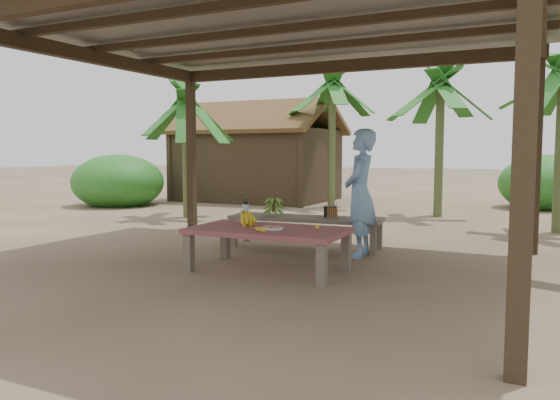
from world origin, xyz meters
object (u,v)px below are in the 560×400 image
at_px(bench, 305,221).
at_px(woman, 360,193).
at_px(work_table, 268,234).
at_px(plate, 272,228).
at_px(ripe_banana_bunch, 243,217).
at_px(cooking_pot, 330,212).
at_px(water_flask, 246,213).

relative_size(bench, woman, 1.33).
relative_size(work_table, woman, 1.08).
bearing_deg(work_table, woman, 59.95).
xyz_separation_m(bench, plate, (0.31, -1.67, 0.12)).
bearing_deg(plate, ripe_banana_bunch, 160.10).
bearing_deg(plate, cooking_pot, 89.09).
height_order(bench, cooking_pot, cooking_pot).
height_order(work_table, plate, plate).
bearing_deg(woman, plate, -27.80).
xyz_separation_m(ripe_banana_bunch, water_flask, (-0.10, 0.24, 0.03)).
bearing_deg(ripe_banana_bunch, plate, -19.90).
height_order(work_table, water_flask, water_flask).
bearing_deg(bench, woman, -23.34).
height_order(plate, water_flask, water_flask).
relative_size(work_table, ripe_banana_bunch, 5.83).
bearing_deg(water_flask, bench, 77.61).
relative_size(work_table, cooking_pot, 10.20).
bearing_deg(cooking_pot, woman, -34.97).
distance_m(work_table, ripe_banana_bunch, 0.43).
xyz_separation_m(ripe_banana_bunch, plate, (0.49, -0.18, -0.08)).
distance_m(bench, water_flask, 1.30).
bearing_deg(woman, cooking_pot, -129.22).
height_order(cooking_pot, woman, woman).
bearing_deg(water_flask, cooking_pot, 65.80).
relative_size(plate, water_flask, 0.88).
bearing_deg(bench, work_table, -88.01).
bearing_deg(plate, work_table, 138.65).
height_order(work_table, bench, work_table).
distance_m(water_flask, woman, 1.54).
bearing_deg(work_table, water_flask, 144.23).
bearing_deg(bench, water_flask, -107.96).
height_order(water_flask, woman, woman).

